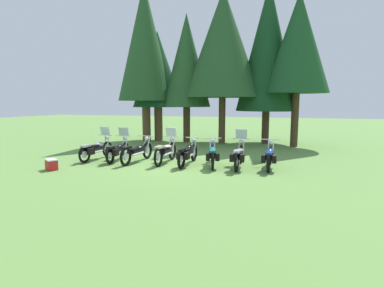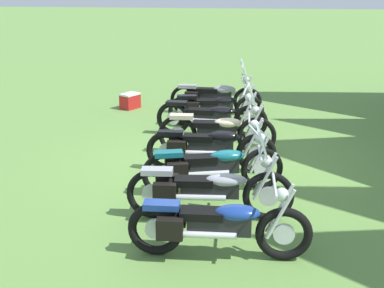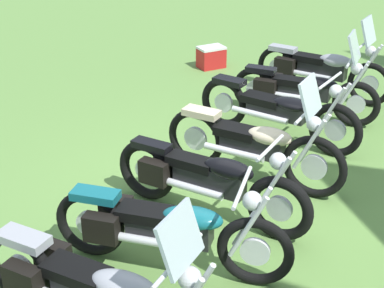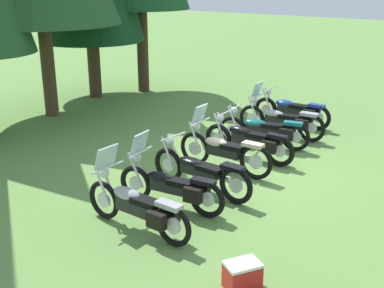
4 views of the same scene
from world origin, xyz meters
name	(u,v)px [view 1 (image 1 of 4)]	position (x,y,z in m)	size (l,w,h in m)	color
ground_plane	(175,164)	(0.00, 0.00, 0.00)	(80.00, 80.00, 0.00)	#608C42
motorcycle_0	(96,149)	(-3.46, -0.16, 0.47)	(0.70, 2.23, 1.35)	black
motorcycle_1	(118,150)	(-2.47, -0.08, 0.45)	(0.74, 2.17, 1.35)	black
motorcycle_2	(137,151)	(-1.57, -0.09, 0.45)	(0.72, 2.37, 1.01)	black
motorcycle_3	(166,151)	(-0.40, 0.11, 0.49)	(0.72, 2.26, 1.38)	black
motorcycle_4	(188,153)	(0.55, 0.00, 0.45)	(0.61, 2.28, 1.01)	black
motorcycle_5	(213,154)	(1.51, 0.10, 0.45)	(0.94, 2.23, 1.00)	black
motorcycle_6	(239,155)	(2.51, 0.13, 0.47)	(0.68, 2.38, 1.38)	black
motorcycle_7	(270,156)	(3.60, 0.32, 0.45)	(0.75, 2.27, 1.00)	black
pine_tree_0	(145,43)	(-4.26, 6.28, 5.97)	(3.33, 3.33, 9.51)	brown
pine_tree_1	(158,70)	(-3.68, 6.82, 4.39)	(3.14, 3.14, 6.74)	brown
pine_tree_2	(187,61)	(-1.72, 6.61, 4.82)	(2.86, 2.86, 7.56)	#42301E
pine_tree_3	(223,44)	(0.44, 6.70, 5.71)	(4.41, 4.41, 8.77)	#4C3823
pine_tree_4	(268,47)	(2.91, 7.37, 5.50)	(3.50, 3.50, 9.12)	#42301E
pine_tree_5	(298,43)	(4.51, 6.56, 5.50)	(3.37, 3.37, 8.17)	#42301E
picnic_cooler	(51,164)	(-3.83, -2.32, 0.20)	(0.57, 0.53, 0.39)	red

